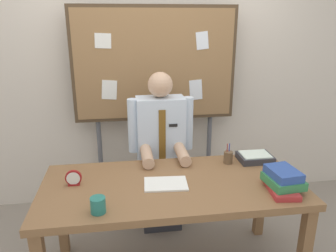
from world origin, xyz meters
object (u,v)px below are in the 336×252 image
open_notebook (166,184)px  pen_holder (228,157)px  desk_clock (74,178)px  person (161,159)px  book_stack (283,180)px  paper_tray (255,157)px  coffee_mug (98,205)px  desk (172,194)px  bulletin_board (155,67)px

open_notebook → pen_holder: (0.53, 0.28, 0.04)m
desk_clock → open_notebook: bearing=-7.9°
person → book_stack: size_ratio=4.47×
paper_tray → open_notebook: bearing=-159.0°
pen_holder → paper_tray: (0.23, 0.01, -0.02)m
coffee_mug → person: bearing=62.2°
person → paper_tray: size_ratio=5.43×
desk → open_notebook: 0.10m
bulletin_board → desk_clock: 1.29m
open_notebook → coffee_mug: bearing=-147.8°
desk_clock → coffee_mug: bearing=-63.1°
book_stack → paper_tray: size_ratio=1.21×
desk → paper_tray: (0.71, 0.27, 0.11)m
book_stack → open_notebook: bearing=166.4°
bulletin_board → paper_tray: (0.71, -0.73, -0.62)m
book_stack → person: bearing=130.6°
open_notebook → pen_holder: 0.60m
bulletin_board → pen_holder: size_ratio=12.11×
desk → book_stack: 0.74m
open_notebook → desk_clock: 0.62m
coffee_mug → pen_holder: (0.96, 0.55, 0.00)m
person → bulletin_board: bearing=90.0°
bulletin_board → coffee_mug: (-0.48, -1.29, -0.60)m
desk_clock → desk: bearing=-5.7°
desk → person: person is taller
person → coffee_mug: (-0.48, -0.91, 0.14)m
person → bulletin_board: bulletin_board is taller
person → open_notebook: (-0.05, -0.64, 0.10)m
person → desk_clock: (-0.66, -0.55, 0.14)m
desk → paper_tray: 0.77m
open_notebook → coffee_mug: 0.51m
book_stack → bulletin_board: bearing=120.2°
bulletin_board → desk_clock: bulletin_board is taller
desk → bulletin_board: bulletin_board is taller
coffee_mug → open_notebook: bearing=32.2°
person → paper_tray: (0.71, -0.35, 0.12)m
book_stack → open_notebook: (-0.74, 0.18, -0.06)m
desk → bulletin_board: bearing=90.0°
person → open_notebook: bearing=-94.1°
coffee_mug → pen_holder: 1.11m
book_stack → pen_holder: pen_holder is taller
coffee_mug → paper_tray: (1.19, 0.56, -0.02)m
person → book_stack: person is taller
person → coffee_mug: person is taller
pen_holder → paper_tray: size_ratio=0.62×
desk_clock → bulletin_board: bearing=54.7°
desk → bulletin_board: size_ratio=0.92×
person → bulletin_board: (-0.00, 0.38, 0.74)m
open_notebook → desk: bearing=23.5°
book_stack → open_notebook: size_ratio=1.09×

